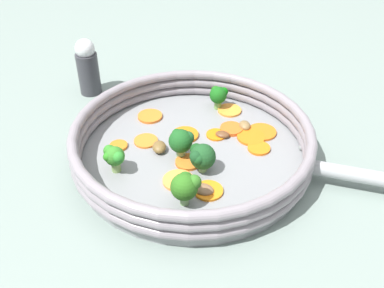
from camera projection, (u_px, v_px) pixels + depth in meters
The scene contains 28 objects.
ground_plane at pixel (192, 159), 0.71m from camera, with size 4.00×4.00×0.00m, color slate.
skillet at pixel (192, 155), 0.70m from camera, with size 0.35×0.35×0.01m, color gray.
skillet_rim_wall at pixel (192, 139), 0.68m from camera, with size 0.37×0.37×0.05m.
skillet_rivet_left at pixel (295, 191), 0.62m from camera, with size 0.01×0.01×0.01m, color gray.
skillet_rivet_right at pixel (301, 148), 0.70m from camera, with size 0.01×0.01×0.01m, color gray.
carrot_slice_0 at pixel (146, 141), 0.72m from camera, with size 0.04×0.04×0.00m, color orange.
carrot_slice_1 at pixel (259, 148), 0.70m from camera, with size 0.04×0.04×0.00m, color orange.
carrot_slice_2 at pixel (178, 180), 0.64m from camera, with size 0.05×0.05×0.00m, color #F9903D.
carrot_slice_3 at pixel (185, 135), 0.73m from camera, with size 0.04×0.04×0.00m, color orange.
carrot_slice_4 at pixel (262, 132), 0.74m from camera, with size 0.05×0.05×0.00m, color orange.
carrot_slice_5 at pixel (231, 129), 0.74m from camera, with size 0.04×0.04×0.01m, color #DD5C1E.
carrot_slice_6 at pixel (251, 137), 0.73m from camera, with size 0.05×0.05×0.00m, color orange.
carrot_slice_7 at pixel (216, 135), 0.73m from camera, with size 0.03×0.03×0.00m, color orange.
carrot_slice_8 at pixel (188, 162), 0.67m from camera, with size 0.04×0.04×0.00m, color orange.
carrot_slice_9 at pixel (230, 110), 0.79m from camera, with size 0.04×0.04×0.00m, color orange.
carrot_slice_10 at pixel (119, 146), 0.71m from camera, with size 0.03×0.03×0.00m, color orange.
carrot_slice_11 at pixel (209, 191), 0.62m from camera, with size 0.04×0.04×0.00m, color orange.
carrot_slice_12 at pixel (150, 116), 0.77m from camera, with size 0.04×0.04×0.00m, color orange.
broccoli_floret_0 at pixel (201, 157), 0.65m from camera, with size 0.04×0.04×0.05m.
broccoli_floret_1 at pixel (114, 156), 0.65m from camera, with size 0.04×0.03×0.04m.
broccoli_floret_2 at pixel (185, 186), 0.59m from camera, with size 0.04×0.04×0.05m.
broccoli_floret_3 at pixel (218, 95), 0.78m from camera, with size 0.03×0.03×0.04m.
broccoli_floret_4 at pixel (181, 141), 0.67m from camera, with size 0.04×0.04×0.05m.
mushroom_piece_0 at pixel (159, 147), 0.70m from camera, with size 0.03×0.02×0.01m, color brown.
mushroom_piece_1 at pixel (245, 125), 0.74m from camera, with size 0.02×0.02×0.01m, color brown.
mushroom_piece_2 at pixel (222, 134), 0.73m from camera, with size 0.02×0.02×0.01m, color brown.
mushroom_piece_3 at pixel (203, 189), 0.62m from camera, with size 0.03×0.02×0.01m, color brown.
salt_shaker at pixel (88, 67), 0.84m from camera, with size 0.04×0.04×0.11m.
Camera 1 is at (0.32, -0.45, 0.45)m, focal length 42.00 mm.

